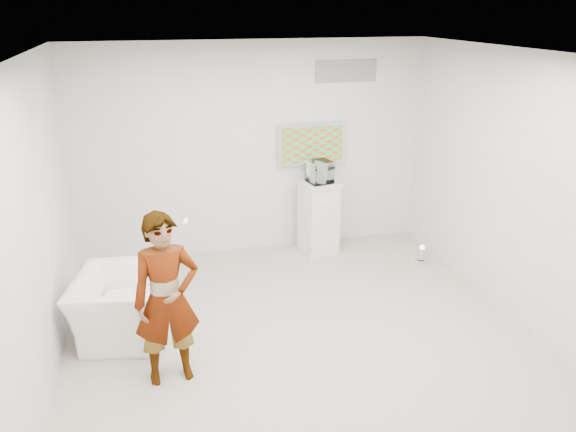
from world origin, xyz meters
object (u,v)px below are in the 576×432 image
Objects in this scene: pedestal at (319,217)px; person at (167,300)px; floor_uplight at (421,255)px; armchair at (121,306)px; tv at (312,144)px.

person is at bearing -132.10° from pedestal.
pedestal is 4.17× the size of floor_uplight.
person reaches higher than armchair.
tv reaches higher than pedestal.
armchair is 4.13m from floor_uplight.
tv is 3.93× the size of floor_uplight.
person is at bearing -153.85° from floor_uplight.
person is 1.15m from armchair.
tv reaches higher than person.
tv is 0.59× the size of person.
pedestal is at bearing -83.98° from tv.
pedestal is at bearing 148.82° from floor_uplight.
person is (-2.25, -2.82, -0.70)m from tv.
floor_uplight is at bearing -39.27° from tv.
armchair is (-2.73, -1.91, -1.20)m from tv.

